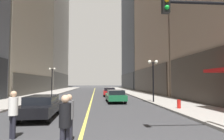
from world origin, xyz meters
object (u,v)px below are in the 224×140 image
Objects in this scene: traffic_light_near_right at (221,40)px; car_red at (109,92)px; car_black at (41,106)px; pedestrian_in_white_shirt at (13,110)px; fire_hydrant_right at (179,105)px; pedestrian_in_grey_suit at (69,114)px; street_lamp_left_far at (52,75)px; car_green at (115,96)px; pedestrian_in_black_coat at (65,121)px; street_lamp_right_mid at (153,71)px.

car_red is at bearing 97.00° from traffic_light_near_right.
car_black is 4.38m from pedestrian_in_white_shirt.
pedestrian_in_white_shirt is 11.66m from fire_hydrant_right.
pedestrian_in_grey_suit is at bearing -134.50° from fire_hydrant_right.
car_red is 23.29m from traffic_light_near_right.
street_lamp_left_far is at bearing 99.33° from pedestrian_in_white_shirt.
car_black is 10.00m from car_green.
fire_hydrant_right is at bearing 50.92° from pedestrian_in_black_coat.
traffic_light_near_right reaches higher than pedestrian_in_grey_suit.
pedestrian_in_black_coat is at bearing -100.95° from car_green.
car_red is at bearing 77.00° from pedestrian_in_white_shirt.
car_black is 12.01m from street_lamp_right_mid.
car_black is 1.07× the size of street_lamp_right_mid.
street_lamp_right_mid reaches higher than pedestrian_in_grey_suit.
pedestrian_in_grey_suit is at bearing -64.95° from car_black.
traffic_light_near_right is at bearing -101.64° from fire_hydrant_right.
pedestrian_in_black_coat is 1.04× the size of pedestrian_in_grey_suit.
street_lamp_right_mid is at bearing 85.21° from traffic_light_near_right.
pedestrian_in_grey_suit is 0.39× the size of street_lamp_right_mid.
car_green is at bearing 164.27° from street_lamp_right_mid.
car_red is 1.06× the size of street_lamp_left_far.
car_green reaches higher than fire_hydrant_right.
traffic_light_near_right is 1.28× the size of street_lamp_left_far.
pedestrian_in_white_shirt reaches higher than car_black.
pedestrian_in_white_shirt is 0.41× the size of street_lamp_right_mid.
pedestrian_in_grey_suit reaches higher than car_red.
car_black is 5.55m from pedestrian_in_grey_suit.
pedestrian_in_black_coat is (2.29, -2.09, -0.02)m from pedestrian_in_white_shirt.
street_lamp_right_mid is at bearing 95.72° from fire_hydrant_right.
car_green is 15.19m from pedestrian_in_black_coat.
fire_hydrant_right is at bearing -84.28° from street_lamp_right_mid.
street_lamp_left_far is at bearing 100.98° from car_black.
car_black is 6.91m from pedestrian_in_black_coat.
pedestrian_in_grey_suit is (-0.10, 1.44, -0.05)m from pedestrian_in_black_coat.
pedestrian_in_white_shirt is 0.32× the size of traffic_light_near_right.
pedestrian_in_white_shirt reaches higher than pedestrian_in_grey_suit.
car_black is 10.04m from traffic_light_near_right.
fire_hydrant_right is at bearing -51.19° from street_lamp_left_far.
traffic_light_near_right reaches higher than car_red.
car_green is 2.60× the size of pedestrian_in_black_coat.
street_lamp_left_far is at bearing 130.68° from car_green.
fire_hydrant_right is (7.19, 8.85, -0.64)m from pedestrian_in_black_coat.
pedestrian_in_grey_suit is at bearing -75.90° from street_lamp_left_far.
street_lamp_left_far is (-9.00, 10.47, 2.54)m from car_green.
street_lamp_left_far and street_lamp_right_mid have the same top height.
fire_hydrant_right is (4.36, -15.39, -0.32)m from car_red.
street_lamp_right_mid is (8.97, 11.75, 2.20)m from pedestrian_in_white_shirt.
fire_hydrant_right is (1.55, 7.53, -3.34)m from traffic_light_near_right.
pedestrian_in_white_shirt is 0.41× the size of street_lamp_left_far.
pedestrian_in_black_coat reaches higher than car_red.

